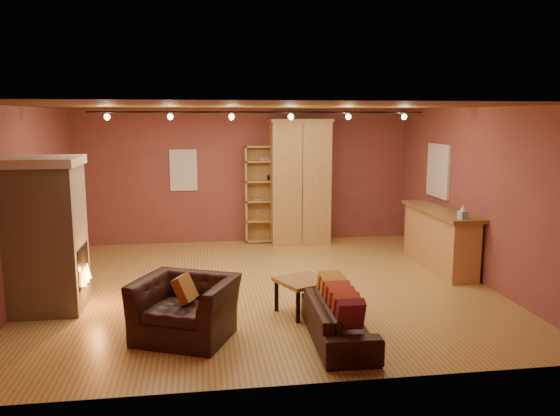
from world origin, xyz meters
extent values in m
plane|color=olive|center=(0.00, 0.00, 0.00)|extent=(7.00, 7.00, 0.00)
plane|color=brown|center=(0.00, 0.00, 2.80)|extent=(7.00, 7.00, 0.00)
cube|color=brown|center=(0.00, 3.25, 1.40)|extent=(7.00, 0.02, 2.80)
cube|color=brown|center=(-3.50, 0.00, 1.40)|extent=(0.02, 6.50, 2.80)
cube|color=brown|center=(3.50, 0.00, 1.40)|extent=(0.02, 6.50, 2.80)
cube|color=tan|center=(-3.05, -0.60, 1.00)|extent=(0.90, 0.90, 2.00)
cube|color=beige|center=(-3.05, -0.60, 2.06)|extent=(0.98, 0.98, 0.12)
cube|color=black|center=(-2.64, -0.60, 0.60)|extent=(0.10, 0.65, 0.55)
cone|color=orange|center=(-2.58, -0.60, 0.48)|extent=(0.10, 0.10, 0.22)
cube|color=silver|center=(-1.30, 3.23, 1.55)|extent=(0.56, 0.04, 0.86)
cube|color=tan|center=(0.38, 3.23, 1.03)|extent=(0.84, 0.04, 2.06)
cube|color=tan|center=(-0.02, 3.09, 1.03)|extent=(0.04, 0.33, 2.06)
cube|color=tan|center=(0.78, 3.09, 1.03)|extent=(0.04, 0.33, 2.06)
cube|color=gray|center=(0.24, 3.09, 0.92)|extent=(0.18, 0.12, 0.05)
cube|color=black|center=(0.49, 3.09, 1.37)|extent=(0.10, 0.10, 0.12)
cube|color=tan|center=(0.38, 3.09, 0.04)|extent=(0.84, 0.33, 0.04)
cube|color=tan|center=(0.38, 3.09, 0.47)|extent=(0.84, 0.33, 0.04)
cube|color=tan|center=(0.38, 3.09, 0.89)|extent=(0.84, 0.33, 0.03)
cube|color=tan|center=(0.38, 3.09, 1.31)|extent=(0.84, 0.33, 0.04)
cube|color=tan|center=(0.38, 3.09, 1.73)|extent=(0.84, 0.33, 0.04)
cube|color=tan|center=(0.38, 3.09, 2.04)|extent=(0.84, 0.33, 0.04)
cube|color=tan|center=(1.10, 2.92, 1.27)|extent=(1.22, 0.66, 2.55)
cube|color=olive|center=(1.10, 2.59, 1.27)|extent=(0.02, 0.01, 2.45)
cube|color=tan|center=(1.10, 2.92, 2.58)|extent=(1.28, 0.72, 0.06)
cube|color=tan|center=(3.20, 0.63, 0.50)|extent=(0.47, 2.08, 0.99)
cube|color=olive|center=(3.20, 0.63, 1.02)|extent=(0.59, 2.20, 0.06)
cube|color=#83B5D2|center=(3.15, -0.27, 1.11)|extent=(0.13, 0.13, 0.11)
cone|color=white|center=(3.15, -0.27, 1.21)|extent=(0.08, 0.08, 0.10)
cube|color=silver|center=(3.47, 1.40, 1.65)|extent=(0.05, 0.90, 1.00)
imported|color=black|center=(0.64, -2.23, 0.32)|extent=(0.52, 1.64, 0.64)
cube|color=#5A1B21|center=(0.63, -2.78, 0.53)|extent=(0.31, 0.24, 0.36)
cube|color=#A73421|center=(0.63, -2.56, 0.53)|extent=(0.31, 0.24, 0.36)
cube|color=#A73421|center=(0.64, -2.34, 0.53)|extent=(0.31, 0.24, 0.36)
cube|color=#A73421|center=(0.64, -2.12, 0.53)|extent=(0.31, 0.24, 0.36)
cube|color=#A8692B|center=(0.65, -1.90, 0.53)|extent=(0.31, 0.24, 0.36)
cube|color=#A8692B|center=(0.65, -1.68, 0.53)|extent=(0.31, 0.24, 0.36)
imported|color=black|center=(-1.17, -1.88, 0.49)|extent=(1.32, 1.12, 0.98)
cube|color=#A8692B|center=(-1.17, -1.88, 0.61)|extent=(0.34, 0.37, 0.34)
cube|color=olive|center=(0.39, -1.26, 0.45)|extent=(0.83, 0.83, 0.05)
cube|color=black|center=(0.13, -1.52, 0.21)|extent=(0.05, 0.05, 0.42)
cube|color=black|center=(0.65, -1.52, 0.21)|extent=(0.05, 0.05, 0.42)
cube|color=black|center=(0.13, -1.00, 0.21)|extent=(0.05, 0.05, 0.42)
cube|color=black|center=(0.65, -1.00, 0.21)|extent=(0.05, 0.05, 0.42)
cylinder|color=black|center=(0.00, 0.20, 2.72)|extent=(5.20, 0.03, 0.03)
sphere|color=#FFD88C|center=(-2.30, 0.20, 2.65)|extent=(0.09, 0.09, 0.09)
sphere|color=#FFD88C|center=(-1.38, 0.20, 2.65)|extent=(0.09, 0.09, 0.09)
sphere|color=#FFD88C|center=(-0.46, 0.20, 2.65)|extent=(0.09, 0.09, 0.09)
sphere|color=#FFD88C|center=(0.46, 0.20, 2.65)|extent=(0.09, 0.09, 0.09)
sphere|color=#FFD88C|center=(1.38, 0.20, 2.65)|extent=(0.09, 0.09, 0.09)
sphere|color=#FFD88C|center=(2.30, 0.20, 2.65)|extent=(0.09, 0.09, 0.09)
camera|label=1|loc=(-0.95, -8.26, 2.65)|focal=35.00mm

